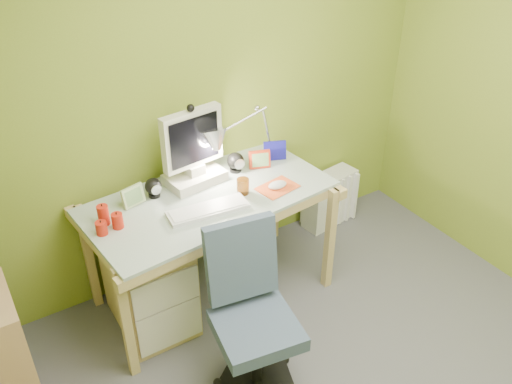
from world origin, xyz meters
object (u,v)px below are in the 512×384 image
desk_lamp (259,121)px  radiator (329,199)px  monitor (192,141)px  task_chair (257,329)px  desk (212,247)px

desk_lamp → radiator: bearing=3.0°
monitor → task_chair: 1.12m
desk_lamp → task_chair: 1.26m
desk_lamp → task_chair: bearing=-125.1°
desk_lamp → radiator: 1.08m
desk → desk_lamp: bearing=16.3°
monitor → radiator: bearing=-4.0°
desk → monitor: monitor is taller
desk_lamp → radiator: desk_lamp is taller
radiator → task_chair: bearing=-149.8°
monitor → desk_lamp: desk_lamp is taller
monitor → desk_lamp: 0.45m
monitor → radiator: 1.40m
monitor → task_chair: (-0.14, -0.92, -0.62)m
monitor → desk_lamp: (0.45, 0.00, 0.02)m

